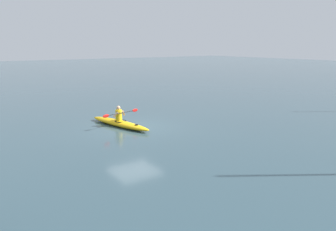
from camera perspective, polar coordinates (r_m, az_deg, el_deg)
name	(u,v)px	position (r m, az deg, el deg)	size (l,w,h in m)	color
ground_plane	(134,127)	(17.47, -5.97, -1.99)	(160.00, 160.00, 0.00)	#334C56
kayak	(120,123)	(17.70, -8.41, -1.35)	(1.65, 4.48, 0.31)	#EAB214
kayaker	(119,114)	(17.61, -8.51, 0.24)	(2.33, 0.65, 0.79)	yellow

